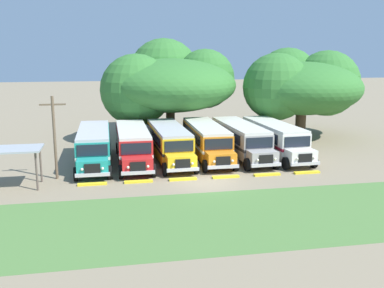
{
  "coord_description": "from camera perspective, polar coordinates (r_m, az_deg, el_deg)",
  "views": [
    {
      "loc": [
        -6.77,
        -29.28,
        9.12
      ],
      "look_at": [
        0.0,
        5.87,
        1.6
      ],
      "focal_mm": 41.77,
      "sensor_mm": 36.0,
      "label": 1
    }
  ],
  "objects": [
    {
      "name": "ground_plane",
      "position": [
        31.41,
        2.03,
        -5.02
      ],
      "size": [
        220.0,
        220.0,
        0.0
      ],
      "primitive_type": "plane",
      "color": "#84755B"
    },
    {
      "name": "foreground_grass_strip",
      "position": [
        25.32,
        5.43,
        -9.29
      ],
      "size": [
        80.0,
        9.22,
        0.01
      ],
      "primitive_type": "cube",
      "color": "#4C7538",
      "rests_on": "ground_plane"
    },
    {
      "name": "parked_bus_slot_0",
      "position": [
        37.31,
        -12.41,
        -0.07
      ],
      "size": [
        2.69,
        10.84,
        2.82
      ],
      "rotation": [
        0.0,
        0.0,
        -1.57
      ],
      "color": "teal",
      "rests_on": "ground_plane"
    },
    {
      "name": "parked_bus_slot_1",
      "position": [
        37.3,
        -7.56,
        0.1
      ],
      "size": [
        2.69,
        10.84,
        2.82
      ],
      "rotation": [
        0.0,
        0.0,
        -1.57
      ],
      "color": "red",
      "rests_on": "ground_plane"
    },
    {
      "name": "parked_bus_slot_2",
      "position": [
        37.79,
        -2.93,
        0.34
      ],
      "size": [
        2.97,
        10.88,
        2.82
      ],
      "rotation": [
        0.0,
        0.0,
        -1.54
      ],
      "color": "yellow",
      "rests_on": "ground_plane"
    },
    {
      "name": "parked_bus_slot_3",
      "position": [
        38.62,
        1.87,
        0.6
      ],
      "size": [
        2.71,
        10.84,
        2.82
      ],
      "rotation": [
        0.0,
        0.0,
        -1.57
      ],
      "color": "orange",
      "rests_on": "ground_plane"
    },
    {
      "name": "parked_bus_slot_4",
      "position": [
        39.29,
        6.25,
        0.73
      ],
      "size": [
        3.08,
        10.89,
        2.82
      ],
      "rotation": [
        0.0,
        0.0,
        -1.53
      ],
      "color": "#9E9993",
      "rests_on": "ground_plane"
    },
    {
      "name": "parked_bus_slot_5",
      "position": [
        40.1,
        10.5,
        0.83
      ],
      "size": [
        3.14,
        10.9,
        2.82
      ],
      "rotation": [
        0.0,
        0.0,
        -1.52
      ],
      "color": "silver",
      "rests_on": "ground_plane"
    },
    {
      "name": "curb_wheelstop_0",
      "position": [
        31.69,
        -12.6,
        -5.01
      ],
      "size": [
        2.0,
        0.36,
        0.15
      ],
      "primitive_type": "cube",
      "color": "yellow",
      "rests_on": "ground_plane"
    },
    {
      "name": "curb_wheelstop_1",
      "position": [
        31.73,
        -6.85,
        -4.78
      ],
      "size": [
        2.0,
        0.36,
        0.15
      ],
      "primitive_type": "cube",
      "color": "yellow",
      "rests_on": "ground_plane"
    },
    {
      "name": "curb_wheelstop_2",
      "position": [
        32.09,
        -1.17,
        -4.51
      ],
      "size": [
        2.0,
        0.36,
        0.15
      ],
      "primitive_type": "cube",
      "color": "yellow",
      "rests_on": "ground_plane"
    },
    {
      "name": "curb_wheelstop_3",
      "position": [
        32.75,
        4.33,
        -4.2
      ],
      "size": [
        2.0,
        0.36,
        0.15
      ],
      "primitive_type": "cube",
      "color": "yellow",
      "rests_on": "ground_plane"
    },
    {
      "name": "curb_wheelstop_4",
      "position": [
        33.7,
        9.56,
        -3.87
      ],
      "size": [
        2.0,
        0.36,
        0.15
      ],
      "primitive_type": "cube",
      "color": "yellow",
      "rests_on": "ground_plane"
    },
    {
      "name": "curb_wheelstop_5",
      "position": [
        34.92,
        14.46,
        -3.53
      ],
      "size": [
        2.0,
        0.36,
        0.15
      ],
      "primitive_type": "cube",
      "color": "yellow",
      "rests_on": "ground_plane"
    },
    {
      "name": "broad_shade_tree",
      "position": [
        47.1,
        -3.15,
        7.86
      ],
      "size": [
        14.26,
        15.04,
        10.47
      ],
      "color": "brown",
      "rests_on": "ground_plane"
    },
    {
      "name": "secondary_tree",
      "position": [
        49.11,
        13.62,
        7.31
      ],
      "size": [
        13.67,
        13.49,
        9.45
      ],
      "color": "brown",
      "rests_on": "ground_plane"
    },
    {
      "name": "utility_pole",
      "position": [
        33.19,
        -17.16,
        1.12
      ],
      "size": [
        1.8,
        0.2,
        6.0
      ],
      "color": "brown",
      "rests_on": "ground_plane"
    },
    {
      "name": "waiting_shelter",
      "position": [
        32.16,
        -21.77,
        -0.96
      ],
      "size": [
        3.6,
        2.6,
        2.72
      ],
      "color": "brown",
      "rests_on": "ground_plane"
    }
  ]
}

